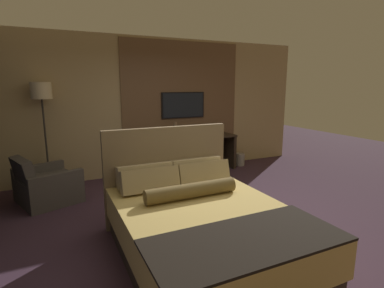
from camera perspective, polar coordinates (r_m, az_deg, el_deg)
ground_plane at (r=4.31m, az=3.21°, el=-14.20°), size 16.00×16.00×0.00m
wall_back_tv_panel at (r=6.34m, az=-7.06°, el=7.07°), size 7.20×0.09×2.80m
bed at (r=3.38m, az=1.67°, el=-15.09°), size 1.72×2.27×1.30m
desk at (r=6.42m, az=-0.89°, el=-0.63°), size 2.14×0.53×0.77m
tv at (r=6.49m, az=-1.70°, el=7.42°), size 0.98×0.04×0.55m
desk_chair at (r=5.88m, az=2.13°, el=-1.91°), size 0.60×0.59×0.87m
armchair_by_window at (r=5.35m, az=-26.02°, el=-7.27°), size 1.06×1.08×0.77m
floor_lamp at (r=5.77m, az=-26.69°, el=7.53°), size 0.34×0.34×1.89m
vase_tall at (r=6.13m, az=-3.21°, el=2.62°), size 0.07×0.07×0.34m
waste_bin at (r=7.08m, az=9.09°, el=-2.90°), size 0.22×0.22×0.28m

